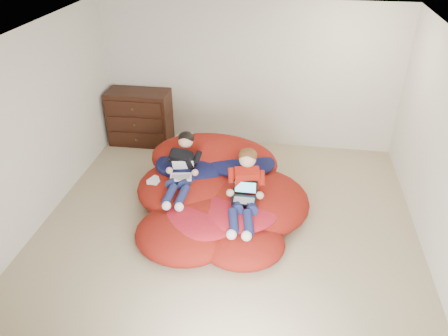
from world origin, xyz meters
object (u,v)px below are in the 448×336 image
dresser (140,117)px  beanbag_pile (217,194)px  older_boy (183,165)px  younger_boy (245,187)px  laptop_black (245,194)px  laptop_white (182,172)px

dresser → beanbag_pile: bearing=-47.2°
dresser → older_boy: (1.23, -1.83, 0.20)m
younger_boy → laptop_black: (0.00, -0.03, -0.09)m
older_boy → younger_boy: 0.97m
older_boy → laptop_white: size_ratio=2.85×
laptop_white → laptop_black: 0.96m
beanbag_pile → laptop_black: (0.43, -0.39, 0.31)m
dresser → beanbag_pile: (1.70, -1.83, -0.22)m
dresser → beanbag_pile: dresser is taller
beanbag_pile → laptop_black: beanbag_pile is taller
beanbag_pile → laptop_black: 0.66m
older_boy → laptop_black: (0.90, -0.39, -0.12)m
laptop_black → older_boy: bearing=156.4°
laptop_black → dresser: bearing=133.7°
younger_boy → laptop_white: size_ratio=2.79×
younger_boy → laptop_black: size_ratio=3.28×
laptop_white → laptop_black: size_ratio=1.18×
laptop_black → beanbag_pile: bearing=137.6°
dresser → older_boy: bearing=-56.2°
beanbag_pile → dresser: bearing=132.8°
beanbag_pile → laptop_white: (-0.47, -0.05, 0.35)m
beanbag_pile → younger_boy: size_ratio=2.47×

